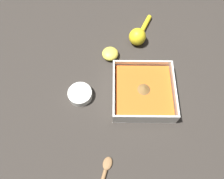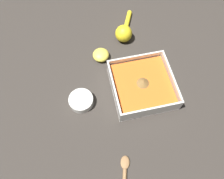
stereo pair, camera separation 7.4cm
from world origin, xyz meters
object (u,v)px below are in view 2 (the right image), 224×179
Objects in this scene: square_dish at (142,86)px; lemon_half at (101,55)px; lemon_squeezer at (124,32)px; spice_bowl at (81,101)px.

square_dish is 3.39× the size of lemon_half.
spice_bowl is at bearing -15.49° from lemon_squeezer.
lemon_half is (0.12, -0.16, -0.01)m from square_dish.
square_dish is at bearing 26.35° from lemon_squeezer.
square_dish is 0.20m from lemon_half.
lemon_squeezer is at bearing -130.31° from spice_bowl.
lemon_squeezer is at bearing -88.47° from square_dish.
square_dish is at bearing 125.37° from lemon_half.
square_dish is 1.26× the size of lemon_squeezer.
lemon_squeezer is 2.69× the size of lemon_half.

